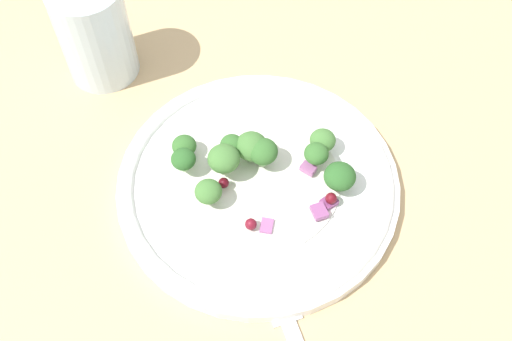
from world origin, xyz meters
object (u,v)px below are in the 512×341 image
at_px(broccoli_floret_1, 340,177).
at_px(broccoli_floret_2, 316,154).
at_px(plate, 256,182).
at_px(water_glass, 95,32).
at_px(broccoli_floret_0, 269,153).

height_order(broccoli_floret_1, broccoli_floret_2, same).
relative_size(plate, water_glass, 2.47).
bearing_deg(broccoli_floret_0, plate, -22.96).
bearing_deg(broccoli_floret_0, water_glass, -113.28).
bearing_deg(broccoli_floret_2, broccoli_floret_0, -76.59).
distance_m(plate, broccoli_floret_0, 0.03).
height_order(broccoli_floret_1, water_glass, water_glass).
bearing_deg(plate, broccoli_floret_2, 118.89).
relative_size(broccoli_floret_0, broccoli_floret_2, 1.21).
distance_m(plate, water_glass, 0.21).
height_order(plate, water_glass, water_glass).
xyz_separation_m(broccoli_floret_1, water_glass, (-0.09, -0.26, 0.02)).
distance_m(broccoli_floret_1, broccoli_floret_2, 0.03).
relative_size(plate, broccoli_floret_2, 11.40).
xyz_separation_m(plate, broccoli_floret_2, (-0.03, 0.05, 0.02)).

